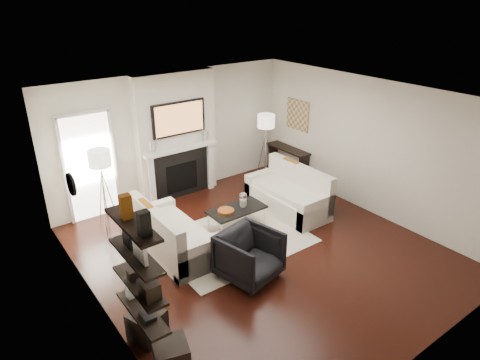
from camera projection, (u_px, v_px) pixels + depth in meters
room_envelope at (262, 181)px, 6.96m from camera, size 6.00×6.00×6.00m
chimney_breast at (176, 136)px, 9.07m from camera, size 1.80×0.25×2.70m
fireplace_surround at (182, 174)px, 9.31m from camera, size 1.30×0.02×1.04m
firebox at (182, 177)px, 9.33m from camera, size 0.75×0.02×0.65m
mantel_pilaster_l at (152, 181)px, 8.88m from camera, size 0.12×0.08×1.10m
mantel_pilaster_r at (210, 166)px, 9.66m from camera, size 0.12×0.08×1.10m
mantel_shelf at (181, 149)px, 9.03m from camera, size 1.70×0.18×0.07m
tv_body at (179, 118)px, 8.77m from camera, size 1.20×0.06×0.70m
tv_screen at (180, 119)px, 8.75m from camera, size 1.10×0.00×0.62m
candlestick_l_tall at (157, 146)px, 8.66m from camera, size 0.04×0.04×0.30m
candlestick_l_short at (151, 148)px, 8.60m from camera, size 0.04×0.04×0.24m
candlestick_r_tall at (203, 136)px, 9.26m from camera, size 0.04×0.04×0.30m
candlestick_r_short at (208, 136)px, 9.34m from camera, size 0.04×0.04×0.24m
hallway_panel at (90, 168)px, 8.26m from camera, size 0.90×0.02×2.10m
door_trim_l at (65, 174)px, 7.99m from camera, size 0.06×0.06×2.16m
door_trim_r at (114, 162)px, 8.51m from camera, size 0.06×0.06×2.16m
door_trim_top at (82, 113)px, 7.81m from camera, size 1.02×0.06×0.06m
rug at (233, 240)px, 7.83m from camera, size 2.60×2.00×0.01m
loveseat_left_base at (175, 241)px, 7.40m from camera, size 0.85×1.80×0.42m
loveseat_left_back at (156, 231)px, 7.09m from camera, size 0.18×1.80×0.80m
loveseat_left_arm_n at (199, 259)px, 6.77m from camera, size 0.85×0.18×0.60m
loveseat_left_arm_s at (154, 218)px, 7.96m from camera, size 0.85×0.18×0.60m
loveseat_left_cushion at (176, 227)px, 7.32m from camera, size 0.63×1.44×0.10m
pillow_left_orange at (147, 214)px, 7.23m from camera, size 0.10×0.42×0.42m
pillow_left_charcoal at (163, 229)px, 6.79m from camera, size 0.10×0.40×0.40m
loveseat_right_base at (287, 201)px, 8.81m from camera, size 0.85×1.80×0.42m
loveseat_right_back at (300, 183)px, 8.86m from camera, size 0.18×1.80×0.80m
loveseat_right_arm_n at (316, 212)px, 8.18m from camera, size 0.85×0.18×0.60m
loveseat_right_arm_s at (262, 184)px, 9.37m from camera, size 0.85×0.18×0.60m
loveseat_right_cushion at (286, 190)px, 8.68m from camera, size 0.63×1.44×0.10m
pillow_right_orange at (290, 170)px, 9.00m from camera, size 0.10×0.42×0.42m
pillow_right_charcoal at (311, 179)px, 8.56m from camera, size 0.10×0.40×0.40m
coffee_table at (237, 209)px, 8.07m from camera, size 1.10×0.55×0.04m
coffee_leg_nw at (222, 232)px, 7.73m from camera, size 0.02×0.02×0.38m
coffee_leg_ne at (264, 216)px, 8.27m from camera, size 0.02×0.02×0.38m
coffee_leg_sw at (209, 222)px, 8.05m from camera, size 0.02×0.02×0.38m
coffee_leg_se at (250, 208)px, 8.59m from camera, size 0.02×0.02×0.38m
hurricane_glass at (243, 200)px, 8.09m from camera, size 0.14×0.14×0.24m
hurricane_candle at (243, 203)px, 8.12m from camera, size 0.11×0.11×0.16m
copper_bowl at (226, 211)px, 7.92m from camera, size 0.31×0.31×0.05m
armchair at (249, 254)px, 6.66m from camera, size 1.00×0.96×0.87m
lamp_left_post at (105, 201)px, 7.96m from camera, size 0.02×0.02×1.20m
lamp_left_shade at (99, 158)px, 7.62m from camera, size 0.40×0.40×0.30m
lamp_left_leg_a at (111, 199)px, 8.02m from camera, size 0.25×0.02×1.23m
lamp_left_leg_b at (101, 200)px, 8.00m from camera, size 0.14×0.22×1.23m
lamp_left_leg_c at (104, 203)px, 7.86m from camera, size 0.14×0.22×1.23m
lamp_right_post at (265, 156)px, 10.11m from camera, size 0.02×0.02×1.20m
lamp_right_shade at (266, 121)px, 9.77m from camera, size 0.40×0.40×0.30m
lamp_right_leg_a at (269, 155)px, 10.17m from camera, size 0.25×0.02×1.23m
lamp_right_leg_b at (261, 155)px, 10.15m from camera, size 0.14×0.22×1.23m
lamp_right_leg_c at (266, 157)px, 10.01m from camera, size 0.14×0.22×1.23m
console_top at (288, 149)px, 10.18m from camera, size 0.35×1.20×0.04m
console_leg_n at (303, 170)px, 9.93m from camera, size 0.30×0.04×0.71m
console_leg_s at (273, 157)px, 10.73m from camera, size 0.30×0.04×0.71m
wall_art at (298, 115)px, 9.86m from camera, size 0.03×0.70×0.70m
shelf_bottom at (143, 312)px, 5.07m from camera, size 0.25×1.00×0.03m
shelf_lower at (139, 285)px, 4.90m from camera, size 0.25×1.00×0.04m
shelf_upper at (136, 256)px, 4.74m from camera, size 0.25×1.00×0.04m
shelf_top at (132, 224)px, 4.58m from camera, size 0.25×1.00×0.04m
decor_magfile_a at (144, 224)px, 4.27m from camera, size 0.12×0.10×0.28m
decor_magfile_b at (126, 207)px, 4.61m from camera, size 0.12×0.10×0.28m
decor_frame_a at (140, 251)px, 4.59m from camera, size 0.04×0.30×0.22m
decor_frame_b at (128, 240)px, 4.84m from camera, size 0.04×0.22×0.18m
decor_wine_rack at (149, 289)px, 4.65m from camera, size 0.18×0.25×0.20m
decor_box_small at (134, 274)px, 4.96m from camera, size 0.15×0.12×0.12m
decor_books at (148, 316)px, 4.94m from camera, size 0.14×0.20×0.05m
decor_box_tall at (131, 291)px, 5.26m from camera, size 0.10×0.10×0.18m
clock_rim at (71, 184)px, 5.99m from camera, size 0.04×0.34×0.34m
clock_face at (73, 184)px, 6.01m from camera, size 0.01×0.29×0.29m
ottoman_near at (147, 325)px, 5.57m from camera, size 0.52×0.52×0.40m
ottoman_far at (171, 357)px, 5.08m from camera, size 0.50×0.50×0.40m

